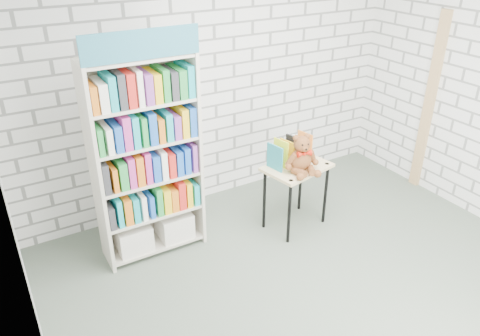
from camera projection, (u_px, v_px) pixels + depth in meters
ground at (323, 290)px, 4.15m from camera, size 4.50×4.50×0.00m
room_shell at (344, 98)px, 3.33m from camera, size 4.52×4.02×2.81m
bookshelf at (146, 158)px, 4.26m from camera, size 0.97×0.38×2.18m
display_table at (297, 175)px, 4.79m from camera, size 0.73×0.57×0.71m
table_books at (290, 150)px, 4.76m from camera, size 0.49×0.29×0.27m
teddy_bear at (302, 157)px, 4.57m from camera, size 0.35×0.34×0.39m
door_trim at (429, 104)px, 5.39m from camera, size 0.05×0.12×2.10m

